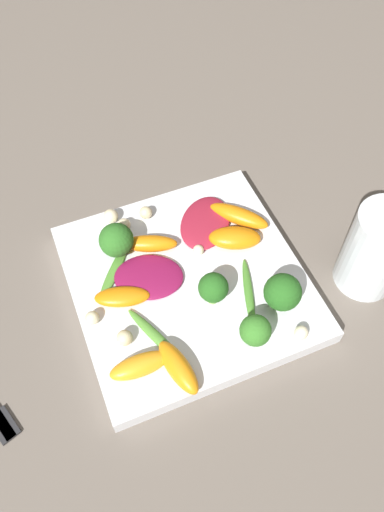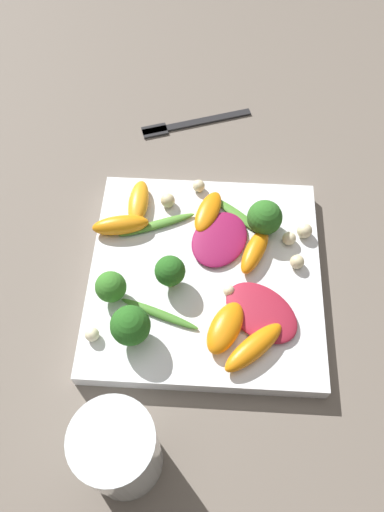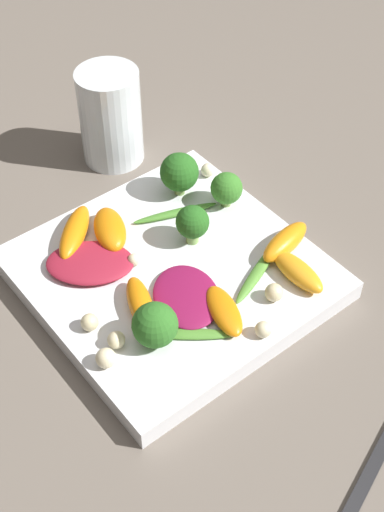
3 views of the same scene
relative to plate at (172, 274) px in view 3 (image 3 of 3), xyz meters
The scene contains 25 objects.
ground_plane 0.01m from the plate, ahead, with size 2.40×2.40×0.00m, color #6B6056.
plate is the anchor object (origin of this frame).
drinking_glass 0.22m from the plate, 71.51° to the left, with size 0.07×0.07×0.11m.
radicchio_leaf_0 0.08m from the plate, 141.57° to the left, with size 0.10×0.10×0.01m.
radicchio_leaf_1 0.05m from the plate, 109.48° to the right, with size 0.09×0.10×0.01m.
orange_segment_0 0.12m from the plate, 26.55° to the right, with size 0.07×0.04×0.02m.
orange_segment_1 0.08m from the plate, 108.38° to the left, with size 0.05×0.07×0.02m.
orange_segment_2 0.08m from the plate, 86.42° to the right, with size 0.04×0.07×0.01m.
orange_segment_3 0.07m from the plate, 155.31° to the right, with size 0.05×0.07×0.02m.
orange_segment_4 0.12m from the plate, 45.57° to the right, with size 0.03×0.07×0.02m.
orange_segment_5 0.11m from the plate, 120.40° to the left, with size 0.07×0.07×0.02m.
broccoli_floret_0 0.12m from the plate, 48.22° to the left, with size 0.04×0.04×0.05m.
broccoli_floret_1 0.11m from the plate, 19.96° to the left, with size 0.03×0.03×0.04m.
broccoli_floret_2 0.10m from the plate, 136.41° to the right, with size 0.04×0.04×0.04m.
broccoli_floret_3 0.06m from the plate, 22.24° to the left, with size 0.03×0.03×0.04m.
arugula_sprig_0 0.09m from the plate, 116.90° to the right, with size 0.07×0.06×0.00m.
arugula_sprig_1 0.08m from the plate, 49.83° to the left, with size 0.09×0.04×0.01m.
arugula_sprig_2 0.09m from the plate, 44.27° to the right, with size 0.09×0.05×0.01m.
macadamia_nut_0 0.11m from the plate, 61.52° to the right, with size 0.02×0.02×0.02m.
macadamia_nut_1 0.11m from the plate, behind, with size 0.02×0.02×0.02m.
macadamia_nut_2 0.13m from the plate, 153.73° to the right, with size 0.02×0.02×0.02m.
macadamia_nut_3 0.15m from the plate, 36.52° to the left, with size 0.02×0.02×0.02m.
macadamia_nut_4 0.12m from the plate, 83.56° to the right, with size 0.02×0.02×0.02m.
macadamia_nut_5 0.04m from the plate, 136.55° to the left, with size 0.01×0.01×0.01m.
macadamia_nut_6 0.11m from the plate, 154.76° to the right, with size 0.02×0.02×0.02m.
Camera 3 is at (-0.28, -0.39, 0.54)m, focal length 50.00 mm.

